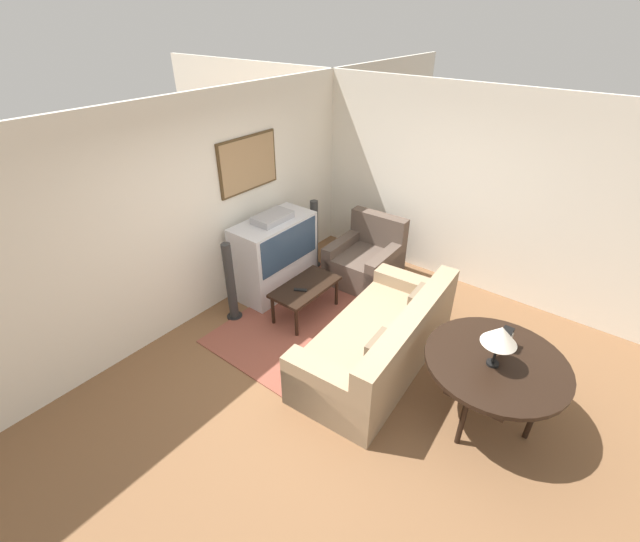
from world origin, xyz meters
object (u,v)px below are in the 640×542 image
tv (275,255)px  couch (380,342)px  mantel_clock (505,339)px  console_table (496,366)px  speaker_tower_left (231,284)px  table_lamp (500,336)px  speaker_tower_right (314,236)px  armchair (366,261)px  coffee_table (305,289)px

tv → couch: size_ratio=0.53×
couch → mantel_clock: 1.30m
console_table → speaker_tower_left: speaker_tower_left is taller
console_table → table_lamp: (-0.07, 0.02, 0.39)m
console_table → speaker_tower_right: (1.22, 3.12, -0.15)m
tv → speaker_tower_right: (0.83, -0.02, -0.04)m
armchair → couch: bearing=-54.2°
console_table → table_lamp: 0.40m
coffee_table → couch: bearing=-98.9°
couch → coffee_table: bearing=-102.8°
table_lamp → speaker_tower_left: table_lamp is taller
couch → armchair: size_ratio=2.25×
coffee_table → table_lamp: table_lamp is taller
mantel_clock → couch: bearing=101.0°
coffee_table → tv: bearing=73.6°
couch → armchair: armchair is taller
armchair → console_table: armchair is taller
armchair → coffee_table: armchair is taller
speaker_tower_left → table_lamp: bearing=-83.2°
console_table → speaker_tower_left: 3.15m
armchair → table_lamp: bearing=-35.3°
armchair → speaker_tower_left: size_ratio=0.91×
tv → table_lamp: tv is taller
table_lamp → speaker_tower_right: 3.40m
tv → couch: tv is taller
armchair → table_lamp: (-1.48, -2.28, 0.76)m
table_lamp → mantel_clock: (0.29, -0.00, -0.23)m
tv → table_lamp: bearing=-98.5°
mantel_clock → speaker_tower_right: size_ratio=0.19×
table_lamp → mantel_clock: bearing=-0.2°
tv → armchair: 1.34m
couch → speaker_tower_left: bearing=-81.4°
console_table → speaker_tower_right: 3.35m
tv → console_table: size_ratio=0.91×
mantel_clock → console_table: bearing=-174.2°
speaker_tower_right → armchair: bearing=-77.3°
armchair → speaker_tower_right: speaker_tower_right is taller
console_table → speaker_tower_right: size_ratio=1.19×
console_table → mantel_clock: bearing=5.8°
couch → tv: bearing=-105.6°
speaker_tower_left → tv: bearing=1.5°
armchair → table_lamp: table_lamp is taller
coffee_table → table_lamp: 2.50m
couch → table_lamp: size_ratio=5.17×
tv → coffee_table: tv is taller
coffee_table → speaker_tower_right: bearing=33.7°
table_lamp → couch: bearing=87.0°
tv → armchair: tv is taller
table_lamp → mantel_clock: table_lamp is taller
couch → speaker_tower_right: (1.24, 1.93, 0.20)m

